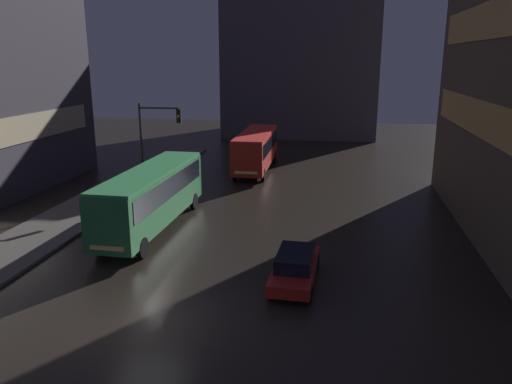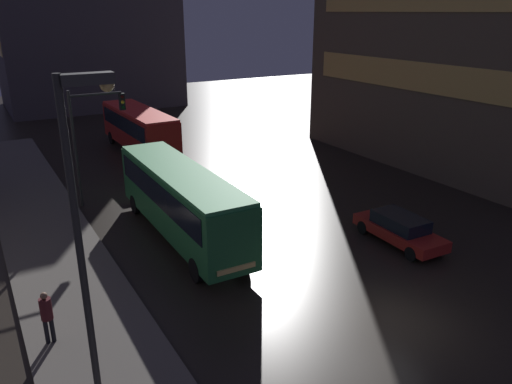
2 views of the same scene
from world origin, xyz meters
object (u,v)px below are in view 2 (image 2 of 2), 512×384
object	(u,v)px
traffic_light_main	(92,128)
pedestrian_near	(47,313)
car_taxi	(399,229)
street_lamp_sidewalk	(85,211)
bus_near	(181,196)
bus_far	(139,126)

from	to	relation	value
traffic_light_main	pedestrian_near	bearing A→B (deg)	-110.57
car_taxi	street_lamp_sidewalk	world-z (taller)	street_lamp_sidewalk
bus_near	traffic_light_main	bearing A→B (deg)	-70.65
traffic_light_main	street_lamp_sidewalk	bearing A→B (deg)	-103.05
pedestrian_near	street_lamp_sidewalk	xyz separation A→B (m)	(0.85, -3.83, 4.61)
bus_near	traffic_light_main	world-z (taller)	traffic_light_main
bus_near	bus_far	bearing A→B (deg)	-100.42
bus_near	pedestrian_near	world-z (taller)	bus_near
bus_near	pedestrian_near	bearing A→B (deg)	39.60
car_taxi	traffic_light_main	bearing A→B (deg)	-46.99
bus_near	traffic_light_main	distance (m)	7.33
bus_far	pedestrian_near	world-z (taller)	bus_far
bus_near	pedestrian_near	distance (m)	8.75
bus_near	street_lamp_sidewalk	distance (m)	11.65
car_taxi	bus_far	bearing A→B (deg)	-74.09
bus_far	car_taxi	size ratio (longest dim) A/B	2.25
traffic_light_main	car_taxi	bearing A→B (deg)	-48.99
bus_far	street_lamp_sidewalk	size ratio (longest dim) A/B	1.19
car_taxi	street_lamp_sidewalk	xyz separation A→B (m)	(-14.31, -3.72, 5.12)
bus_near	pedestrian_near	xyz separation A→B (m)	(-6.78, -5.46, -0.85)
traffic_light_main	street_lamp_sidewalk	size ratio (longest dim) A/B	0.72
bus_near	traffic_light_main	size ratio (longest dim) A/B	1.76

